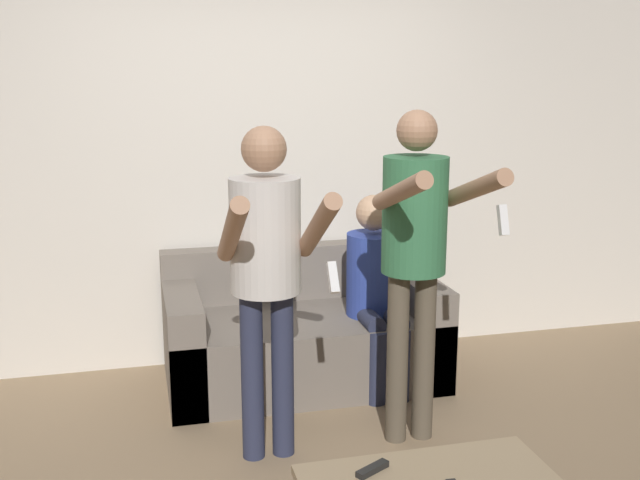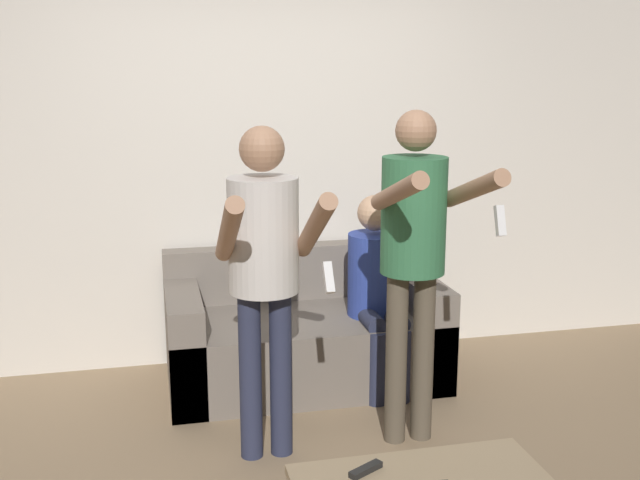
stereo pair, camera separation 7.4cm
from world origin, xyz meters
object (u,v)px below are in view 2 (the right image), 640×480
Objects in this scene: person_standing_left at (264,257)px; person_seated at (377,283)px; remote_far at (366,470)px; couch at (303,336)px; person_standing_right at (415,240)px.

person_standing_left is 1.13m from person_seated.
person_standing_left is 11.02× the size of remote_far.
couch is 1.42× the size of person_seated.
person_standing_right reaches higher than person_seated.
person_standing_left is (-0.37, -0.91, 0.75)m from couch.
person_standing_right is (0.37, -0.91, 0.79)m from couch.
remote_far is at bearing -119.04° from person_standing_right.
person_seated is at bearing -24.95° from couch.
remote_far is at bearing -75.73° from person_standing_left.
couch is at bearing 67.82° from person_standing_left.
couch is 1.26m from person_standing_right.
person_seated is at bearing 42.65° from person_standing_left.
person_seated reaches higher than couch.
couch is 11.13× the size of remote_far.
person_standing_left is at bearing 179.92° from person_standing_right.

